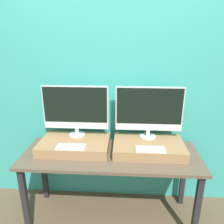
% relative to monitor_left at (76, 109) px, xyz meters
% --- Properties ---
extents(wall_back, '(8.00, 0.04, 2.60)m').
position_rel_monitor_left_xyz_m(wall_back, '(0.36, 0.18, 0.17)').
color(wall_back, teal).
rests_on(wall_back, ground_plane).
extents(workbench, '(1.68, 0.61, 0.75)m').
position_rel_monitor_left_xyz_m(workbench, '(0.36, -0.19, -0.46)').
color(workbench, brown).
rests_on(workbench, ground_plane).
extents(wooden_riser_left, '(0.67, 0.43, 0.09)m').
position_rel_monitor_left_xyz_m(wooden_riser_left, '(-0.00, -0.12, -0.33)').
color(wooden_riser_left, '#99754C').
rests_on(wooden_riser_left, workbench).
extents(monitor_left, '(0.65, 0.16, 0.52)m').
position_rel_monitor_left_xyz_m(monitor_left, '(0.00, 0.00, 0.00)').
color(monitor_left, silver).
rests_on(monitor_left, wooden_riser_left).
extents(keyboard_left, '(0.26, 0.12, 0.01)m').
position_rel_monitor_left_xyz_m(keyboard_left, '(-0.00, -0.27, -0.28)').
color(keyboard_left, silver).
rests_on(keyboard_left, wooden_riser_left).
extents(wooden_riser_right, '(0.67, 0.43, 0.09)m').
position_rel_monitor_left_xyz_m(wooden_riser_right, '(0.72, -0.12, -0.33)').
color(wooden_riser_right, '#99754C').
rests_on(wooden_riser_right, workbench).
extents(monitor_right, '(0.65, 0.16, 0.52)m').
position_rel_monitor_left_xyz_m(monitor_right, '(0.72, 0.00, 0.00)').
color(monitor_right, silver).
rests_on(monitor_right, wooden_riser_right).
extents(keyboard_right, '(0.26, 0.12, 0.01)m').
position_rel_monitor_left_xyz_m(keyboard_right, '(0.72, -0.27, -0.28)').
color(keyboard_right, silver).
rests_on(keyboard_right, wooden_riser_right).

